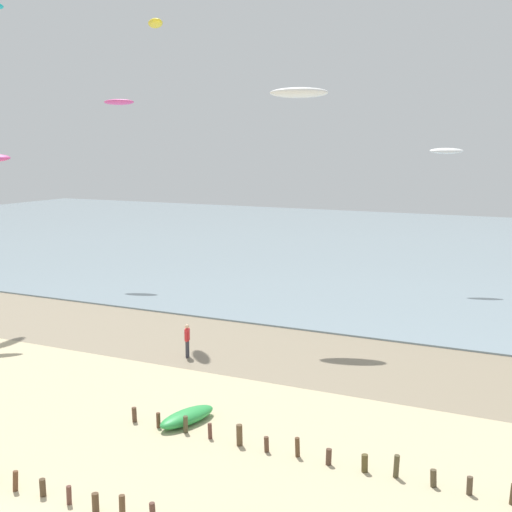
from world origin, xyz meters
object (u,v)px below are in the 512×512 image
at_px(kite_aloft_3, 155,23).
at_px(person_by_waterline, 187,340).
at_px(grounded_kite, 187,417).
at_px(kite_aloft_6, 299,93).
at_px(kite_aloft_5, 119,102).
at_px(kite_aloft_2, 446,151).

bearing_deg(kite_aloft_3, person_by_waterline, -0.97).
bearing_deg(grounded_kite, kite_aloft_3, 51.74).
relative_size(kite_aloft_3, kite_aloft_6, 0.74).
relative_size(kite_aloft_5, kite_aloft_6, 0.74).
height_order(kite_aloft_2, kite_aloft_5, kite_aloft_5).
distance_m(kite_aloft_2, kite_aloft_3, 23.18).
bearing_deg(grounded_kite, kite_aloft_5, 56.02).
distance_m(kite_aloft_2, kite_aloft_5, 25.10).
bearing_deg(kite_aloft_5, kite_aloft_2, 2.02).
bearing_deg(kite_aloft_5, kite_aloft_3, -59.82).
xyz_separation_m(grounded_kite, kite_aloft_2, (3.53, 30.75, 9.88)).
height_order(kite_aloft_3, kite_aloft_5, kite_aloft_3).
bearing_deg(person_by_waterline, kite_aloft_5, 134.88).
bearing_deg(grounded_kite, kite_aloft_2, 8.25).
height_order(grounded_kite, kite_aloft_6, kite_aloft_6).
xyz_separation_m(person_by_waterline, kite_aloft_5, (-15.59, 15.66, 12.93)).
distance_m(person_by_waterline, kite_aloft_2, 26.55).
xyz_separation_m(person_by_waterline, kite_aloft_3, (-5.96, 6.62, 16.72)).
bearing_deg(kite_aloft_6, kite_aloft_2, -125.47).
xyz_separation_m(kite_aloft_2, kite_aloft_3, (-13.89, -16.98, 7.49)).
distance_m(kite_aloft_2, kite_aloft_6, 17.01).
height_order(kite_aloft_2, kite_aloft_6, kite_aloft_6).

